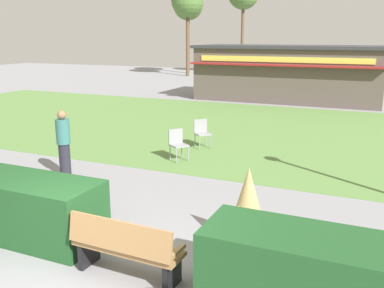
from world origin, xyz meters
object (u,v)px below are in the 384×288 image
object	(u,v)px
tree_center_bg	(188,6)
food_kiosk	(289,73)
park_bench	(125,248)
tree_right_bg	(187,2)
person_strolling	(64,143)
cafe_chair_west	(202,131)
cafe_chair_east	(177,142)
parked_car_west_slot	(246,75)

from	to	relation	value
tree_center_bg	food_kiosk	bearing A→B (deg)	-48.57
park_bench	tree_right_bg	world-z (taller)	tree_right_bg
person_strolling	tree_right_bg	size ratio (longest dim) A/B	0.22
tree_center_bg	person_strolling	bearing A→B (deg)	-71.18
park_bench	person_strolling	bearing A→B (deg)	139.25
cafe_chair_west	tree_center_bg	world-z (taller)	tree_center_bg
tree_right_bg	person_strolling	bearing A→B (deg)	-71.67
cafe_chair_west	cafe_chair_east	size ratio (longest dim) A/B	1.00
park_bench	tree_center_bg	world-z (taller)	tree_center_bg
food_kiosk	tree_right_bg	distance (m)	16.72
person_strolling	tree_right_bg	world-z (taller)	tree_right_bg
cafe_chair_east	tree_right_bg	size ratio (longest dim) A/B	0.11
cafe_chair_west	tree_center_bg	size ratio (longest dim) A/B	0.12
food_kiosk	cafe_chair_west	distance (m)	11.64
food_kiosk	cafe_chair_east	size ratio (longest dim) A/B	11.30
tree_right_bg	tree_center_bg	world-z (taller)	tree_right_bg
park_bench	parked_car_west_slot	distance (m)	27.18
cafe_chair_west	cafe_chair_east	world-z (taller)	same
tree_center_bg	tree_right_bg	bearing A→B (deg)	-66.58
food_kiosk	tree_center_bg	xyz separation A→B (m)	(-12.52, 14.19, 4.72)
park_bench	tree_right_bg	bearing A→B (deg)	112.99
cafe_chair_east	tree_center_bg	world-z (taller)	tree_center_bg
park_bench	cafe_chair_west	world-z (taller)	park_bench
cafe_chair_west	tree_right_bg	world-z (taller)	tree_right_bg
tree_center_bg	parked_car_west_slot	bearing A→B (deg)	-41.19
food_kiosk	parked_car_west_slot	distance (m)	8.68
park_bench	tree_center_bg	size ratio (longest dim) A/B	0.22
park_bench	cafe_chair_east	size ratio (longest dim) A/B	1.93
cafe_chair_east	tree_right_bg	distance (m)	27.52
person_strolling	tree_center_bg	distance (m)	32.07
cafe_chair_east	tree_right_bg	xyz separation A→B (m)	(-10.91, 24.58, 5.82)
person_strolling	park_bench	bearing A→B (deg)	34.63
person_strolling	tree_center_bg	xyz separation A→B (m)	(-10.20, 29.93, 5.35)
cafe_chair_east	person_strolling	bearing A→B (deg)	-127.93
park_bench	tree_center_bg	bearing A→B (deg)	113.03
parked_car_west_slot	tree_right_bg	distance (m)	9.66
park_bench	food_kiosk	bearing A→B (deg)	94.93
cafe_chair_east	parked_car_west_slot	distance (m)	20.96
food_kiosk	parked_car_west_slot	xyz separation A→B (m)	(-4.63, 7.28, -0.86)
food_kiosk	tree_right_bg	bearing A→B (deg)	134.87
cafe_chair_west	parked_car_west_slot	xyz separation A→B (m)	(-4.32, 18.88, 0.12)
person_strolling	tree_center_bg	bearing A→B (deg)	-175.80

